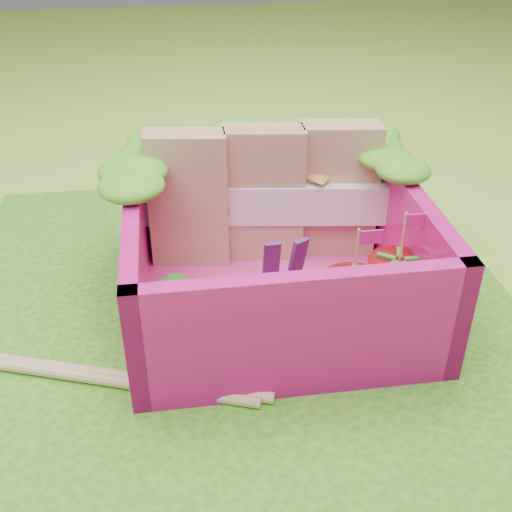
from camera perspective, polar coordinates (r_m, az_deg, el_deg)
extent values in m
plane|color=#A8D93D|center=(3.06, -1.61, -4.46)|extent=(14.00, 14.00, 0.00)
cube|color=#408D1F|center=(3.06, -1.61, -4.24)|extent=(2.60, 2.60, 0.03)
cube|color=#E33A95|center=(3.05, 1.59, -3.45)|extent=(1.30, 1.30, 0.05)
cube|color=#D91282|center=(3.44, -0.06, 5.93)|extent=(1.30, 0.07, 0.55)
cube|color=#D91282|center=(2.42, 4.14, -7.12)|extent=(1.30, 0.07, 0.55)
cube|color=#D91282|center=(2.88, -10.49, -0.39)|extent=(0.07, 1.30, 0.55)
cube|color=#D91282|center=(3.06, 13.10, 1.41)|extent=(0.07, 1.30, 0.55)
ellipsoid|color=#2E911A|center=(3.24, -8.91, 10.27)|extent=(0.30, 0.30, 0.11)
ellipsoid|color=#2E911A|center=(3.24, -5.32, 10.54)|extent=(0.30, 0.30, 0.11)
ellipsoid|color=#2E911A|center=(3.26, -1.75, 10.77)|extent=(0.30, 0.30, 0.11)
ellipsoid|color=#2E911A|center=(3.28, 1.78, 10.95)|extent=(0.30, 0.30, 0.11)
ellipsoid|color=#2E911A|center=(3.32, 5.25, 11.10)|extent=(0.30, 0.30, 0.11)
ellipsoid|color=#2E911A|center=(3.37, 8.63, 11.20)|extent=(0.30, 0.30, 0.11)
ellipsoid|color=#2E911A|center=(2.80, -10.42, 6.48)|extent=(0.27, 0.27, 0.10)
ellipsoid|color=#2E911A|center=(2.93, -10.40, 7.66)|extent=(0.27, 0.27, 0.10)
ellipsoid|color=#2E911A|center=(3.06, -10.37, 8.75)|extent=(0.27, 0.27, 0.10)
ellipsoid|color=#2E911A|center=(3.19, -10.35, 9.75)|extent=(0.27, 0.27, 0.10)
ellipsoid|color=#2E911A|center=(2.98, 12.61, 7.83)|extent=(0.27, 0.27, 0.10)
ellipsoid|color=#2E911A|center=(3.10, 11.77, 8.91)|extent=(0.27, 0.27, 0.10)
ellipsoid|color=#2E911A|center=(3.22, 10.98, 9.92)|extent=(0.27, 0.27, 0.10)
ellipsoid|color=#2E911A|center=(3.34, 10.25, 10.85)|extent=(0.27, 0.27, 0.10)
cube|color=tan|center=(3.11, -6.12, 5.07)|extent=(0.40, 0.20, 0.67)
cube|color=tan|center=(3.14, 0.65, 5.55)|extent=(0.40, 0.20, 0.67)
cube|color=tan|center=(3.22, 7.22, 5.93)|extent=(0.40, 0.20, 0.67)
cube|color=white|center=(3.16, 0.65, 5.00)|extent=(1.23, 0.33, 0.20)
cylinder|color=#7CAE54|center=(2.69, -7.10, -6.68)|extent=(0.12, 0.12, 0.15)
ellipsoid|color=#1B5216|center=(2.61, -7.30, -4.40)|extent=(0.34, 0.34, 0.12)
cylinder|color=orange|center=(2.64, -4.13, -5.87)|extent=(0.07, 0.07, 0.25)
cylinder|color=orange|center=(2.68, -1.78, -5.37)|extent=(0.07, 0.07, 0.23)
cube|color=#4E1B5E|center=(2.80, 1.28, -1.70)|extent=(0.07, 0.02, 0.38)
cube|color=#4E1B5E|center=(2.82, 3.44, -1.50)|extent=(0.07, 0.05, 0.38)
cone|color=red|center=(2.72, 8.46, -4.53)|extent=(0.28, 0.28, 0.28)
cylinder|color=tan|center=(2.58, 8.92, 0.06)|extent=(0.01, 0.01, 0.24)
cube|color=#D8248B|center=(2.55, 10.14, 1.67)|extent=(0.10, 0.01, 0.06)
cone|color=red|center=(2.88, 12.31, -2.80)|extent=(0.27, 0.27, 0.27)
cylinder|color=tan|center=(2.74, 12.92, 1.58)|extent=(0.01, 0.01, 0.24)
cube|color=#D8248B|center=(2.72, 14.11, 3.09)|extent=(0.10, 0.01, 0.06)
cube|color=green|center=(3.09, 10.97, -2.42)|extent=(0.33, 0.12, 0.05)
cube|color=green|center=(2.91, 12.39, -5.09)|extent=(0.30, 0.24, 0.05)
cube|color=green|center=(2.77, 6.08, -6.48)|extent=(0.28, 0.27, 0.05)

